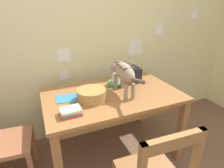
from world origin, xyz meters
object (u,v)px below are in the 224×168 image
Objects in this scene: saucer_bowl at (116,83)px; wicker_basket at (92,95)px; cat at (123,72)px; dining_table at (112,101)px; magazine at (72,98)px; coffee_mug at (116,78)px; wooden_chair_far at (1,142)px; toaster at (133,74)px; book_stack at (71,112)px.

saucer_bowl is 0.66× the size of wicker_basket.
dining_table is at bearing 167.69° from cat.
magazine is 0.21m from wicker_basket.
saucer_bowl is 1.41× the size of coffee_mug.
wooden_chair_far reaches higher than wicker_basket.
toaster is 1.48m from wooden_chair_far.
dining_table is 4.67× the size of magazine.
toaster is at bearing 7.77° from saucer_bowl.
wooden_chair_far is at bearing 178.15° from dining_table.
magazine is at bearing 174.84° from cat.
wicker_basket is 0.90m from wooden_chair_far.
toaster is at bearing 7.89° from coffee_mug.
cat reaches higher than dining_table.
dining_table is 7.62× the size of saucer_bowl.
magazine is 0.30m from book_stack.
book_stack is at bearing -144.53° from coffee_mug.
wooden_chair_far is at bearing -173.02° from coffee_mug.
book_stack reaches higher than dining_table.
magazine is 1.07× the size of wicker_basket.
coffee_mug is (0.13, 0.18, 0.17)m from dining_table.
book_stack reaches higher than saucer_bowl.
coffee_mug reaches higher than wicker_basket.
book_stack is (-0.07, -0.29, 0.03)m from magazine.
coffee_mug is 0.47× the size of wicker_basket.
cat is at bearing -135.92° from toaster.
cat reaches higher than magazine.
book_stack is (-0.57, -0.21, -0.19)m from cat.
cat is at bearing 91.29° from wooden_chair_far.
wicker_basket is (0.16, -0.11, 0.05)m from magazine.
magazine is at bearing -168.01° from toaster.
saucer_bowl is 0.72m from book_stack.
toaster reaches higher than magazine.
toaster is at bearing 48.16° from cat.
wooden_chair_far is at bearing 155.04° from book_stack.
cat is 2.34× the size of magazine.
coffee_mug is at bearing 54.98° from dining_table.
wooden_chair_far is (-1.06, 0.03, -0.21)m from dining_table.
saucer_bowl is 0.54m from magazine.
wicker_basket is at bearing -146.01° from coffee_mug.
dining_table is at bearing -124.22° from saucer_bowl.
wooden_chair_far reaches higher than dining_table.
cat is 2.51× the size of wicker_basket.
wooden_chair_far reaches higher than saucer_bowl.
cat is 0.64m from book_stack.
wicker_basket is (-0.36, -0.24, 0.04)m from saucer_bowl.
wooden_chair_far is (-0.66, -0.02, -0.30)m from magazine.
coffee_mug is at bearing -172.11° from toaster.
cat is 0.56m from magazine.
coffee_mug reaches higher than saucer_bowl.
wooden_chair_far is (-0.83, 0.10, -0.36)m from wicker_basket.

